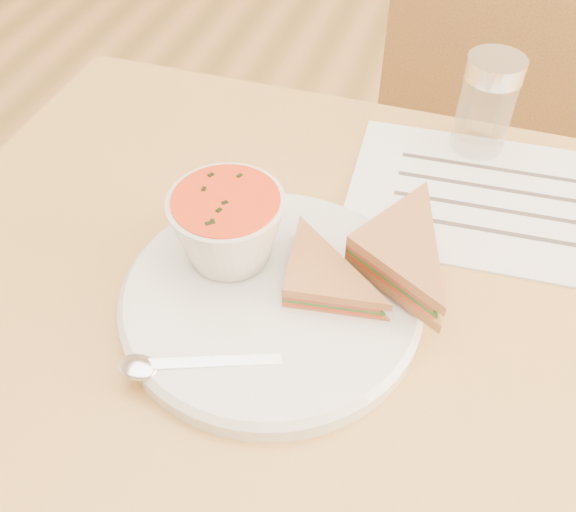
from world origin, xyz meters
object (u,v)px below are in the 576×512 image
at_px(dining_table, 360,497).
at_px(condiment_shaker, 486,105).
at_px(chair_far, 438,241).
at_px(soup_bowl, 228,230).
at_px(plate, 271,299).

relative_size(dining_table, condiment_shaker, 8.60).
bearing_deg(chair_far, soup_bowl, 75.74).
distance_m(chair_far, condiment_shaker, 0.42).
bearing_deg(dining_table, condiment_shaker, 82.23).
distance_m(dining_table, condiment_shaker, 0.53).
xyz_separation_m(soup_bowl, condiment_shaker, (0.21, 0.27, 0.01)).
distance_m(plate, soup_bowl, 0.08).
height_order(plate, condiment_shaker, condiment_shaker).
relative_size(chair_far, plate, 3.05).
height_order(plate, soup_bowl, soup_bowl).
xyz_separation_m(dining_table, chair_far, (0.03, 0.46, 0.05)).
bearing_deg(condiment_shaker, chair_far, 94.86).
distance_m(plate, condiment_shaker, 0.35).
xyz_separation_m(plate, soup_bowl, (-0.05, 0.03, 0.05)).
distance_m(dining_table, chair_far, 0.46).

